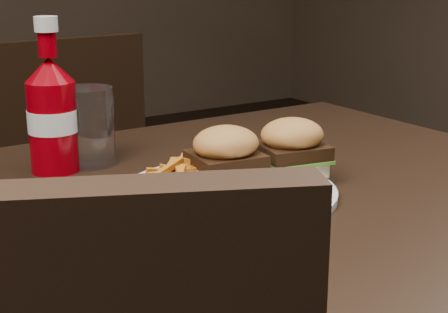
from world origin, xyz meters
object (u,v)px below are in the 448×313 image
ketchup_bottle (53,130)px  tumbler (89,128)px  dining_table (163,226)px  chair_far (37,214)px  plate (228,192)px

ketchup_bottle → tumbler: (0.05, 0.01, -0.01)m
dining_table → chair_far: dining_table is taller
dining_table → plate: plate is taller
tumbler → ketchup_bottle: bearing=-174.3°
plate → tumbler: tumbler is taller
plate → ketchup_bottle: (-0.15, 0.23, 0.06)m
chair_far → ketchup_bottle: (-0.17, -0.68, 0.38)m
ketchup_bottle → dining_table: bearing=-77.5°
dining_table → tumbler: size_ratio=10.14×
ketchup_bottle → plate: bearing=-57.0°
chair_far → tumbler: size_ratio=3.56×
chair_far → tumbler: 0.78m
plate → tumbler: bearing=111.7°
dining_table → chair_far: bearing=82.2°
ketchup_bottle → tumbler: bearing=5.7°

